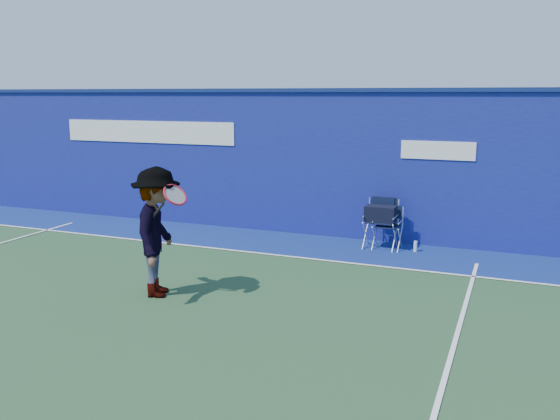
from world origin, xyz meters
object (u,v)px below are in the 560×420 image
at_px(directors_chair_right, 387,236).
at_px(tennis_player, 157,232).
at_px(water_bottle, 415,246).
at_px(directors_chair_left, 381,227).

bearing_deg(directors_chair_right, tennis_player, -123.37).
bearing_deg(water_bottle, directors_chair_right, 177.68).
distance_m(directors_chair_right, tennis_player, 4.78).
xyz_separation_m(directors_chair_left, directors_chair_right, (0.14, -0.01, -0.16)).
relative_size(directors_chair_left, water_bottle, 4.62).
distance_m(directors_chair_left, tennis_player, 4.69).
bearing_deg(directors_chair_right, water_bottle, -2.32).
xyz_separation_m(water_bottle, tennis_player, (-3.15, -3.92, 0.86)).
relative_size(directors_chair_left, directors_chair_right, 1.18).
distance_m(directors_chair_left, water_bottle, 0.76).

